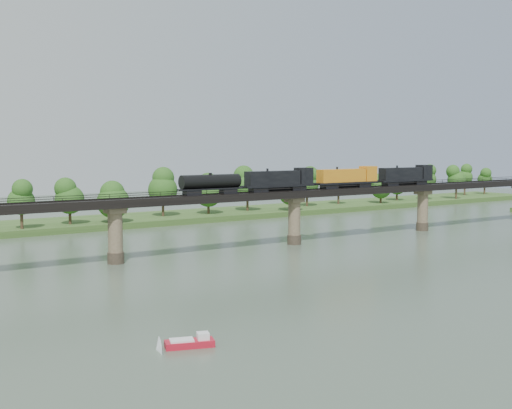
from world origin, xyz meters
TOP-DOWN VIEW (x-y plane):
  - ground at (0.00, 0.00)m, footprint 400.00×400.00m
  - far_bank at (0.00, 85.00)m, footprint 300.00×24.00m
  - bridge at (0.00, 30.00)m, footprint 236.00×30.00m
  - bridge_superstructure at (0.00, 30.00)m, footprint 220.00×4.90m
  - far_treeline at (-8.21, 80.52)m, footprint 289.06×17.54m
  - freight_train at (8.43, 30.00)m, footprint 69.20×2.70m
  - motorboat at (-51.85, -19.68)m, footprint 5.39×3.37m

SIDE VIEW (x-z plane):
  - ground at x=0.00m, z-range 0.00..0.00m
  - motorboat at x=-51.85m, z-range -0.22..1.20m
  - far_bank at x=0.00m, z-range 0.00..1.60m
  - bridge at x=0.00m, z-range -0.29..11.21m
  - far_treeline at x=-8.21m, z-range 2.03..15.63m
  - bridge_superstructure at x=0.00m, z-range 11.42..12.17m
  - freight_train at x=8.43m, z-range 11.39..16.16m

